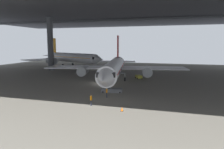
{
  "coord_description": "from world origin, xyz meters",
  "views": [
    {
      "loc": [
        15.14,
        -42.93,
        8.66
      ],
      "look_at": [
        2.99,
        -2.04,
        2.5
      ],
      "focal_mm": 33.74,
      "sensor_mm": 36.0,
      "label": 1
    }
  ],
  "objects_px": {
    "traffic_cone_orange": "(122,109)",
    "baggage_tug": "(139,77)",
    "boarding_stairs": "(112,88)",
    "crew_worker_by_stairs": "(107,92)",
    "airplane_distant": "(71,58)",
    "airplane_main": "(114,68)",
    "crew_worker_near_nose": "(91,99)"
  },
  "relations": [
    {
      "from": "airplane_distant",
      "to": "crew_worker_by_stairs",
      "type": "bearing_deg",
      "value": -56.17
    },
    {
      "from": "airplane_distant",
      "to": "baggage_tug",
      "type": "relative_size",
      "value": 13.38
    },
    {
      "from": "boarding_stairs",
      "to": "crew_worker_by_stairs",
      "type": "height_order",
      "value": "boarding_stairs"
    },
    {
      "from": "airplane_main",
      "to": "baggage_tug",
      "type": "xyz_separation_m",
      "value": [
        4.52,
        6.9,
        -2.84
      ]
    },
    {
      "from": "crew_worker_by_stairs",
      "to": "airplane_main",
      "type": "bearing_deg",
      "value": 101.02
    },
    {
      "from": "traffic_cone_orange",
      "to": "baggage_tug",
      "type": "distance_m",
      "value": 26.61
    },
    {
      "from": "crew_worker_by_stairs",
      "to": "baggage_tug",
      "type": "height_order",
      "value": "crew_worker_by_stairs"
    },
    {
      "from": "traffic_cone_orange",
      "to": "baggage_tug",
      "type": "height_order",
      "value": "baggage_tug"
    },
    {
      "from": "boarding_stairs",
      "to": "crew_worker_by_stairs",
      "type": "bearing_deg",
      "value": -86.3
    },
    {
      "from": "airplane_distant",
      "to": "baggage_tug",
      "type": "xyz_separation_m",
      "value": [
        31.03,
        -23.17,
        -2.87
      ]
    },
    {
      "from": "crew_worker_near_nose",
      "to": "crew_worker_by_stairs",
      "type": "relative_size",
      "value": 1.01
    },
    {
      "from": "airplane_main",
      "to": "boarding_stairs",
      "type": "distance_m",
      "value": 10.09
    },
    {
      "from": "crew_worker_by_stairs",
      "to": "crew_worker_near_nose",
      "type": "bearing_deg",
      "value": -97.74
    },
    {
      "from": "baggage_tug",
      "to": "crew_worker_by_stairs",
      "type": "bearing_deg",
      "value": -95.4
    },
    {
      "from": "airplane_distant",
      "to": "traffic_cone_orange",
      "type": "relative_size",
      "value": 55.87
    },
    {
      "from": "airplane_distant",
      "to": "airplane_main",
      "type": "bearing_deg",
      "value": -48.6
    },
    {
      "from": "baggage_tug",
      "to": "airplane_main",
      "type": "bearing_deg",
      "value": -123.23
    },
    {
      "from": "boarding_stairs",
      "to": "crew_worker_near_nose",
      "type": "height_order",
      "value": "boarding_stairs"
    },
    {
      "from": "airplane_distant",
      "to": "baggage_tug",
      "type": "bearing_deg",
      "value": -36.75
    },
    {
      "from": "airplane_main",
      "to": "crew_worker_by_stairs",
      "type": "distance_m",
      "value": 13.84
    },
    {
      "from": "crew_worker_near_nose",
      "to": "airplane_main",
      "type": "bearing_deg",
      "value": 95.91
    },
    {
      "from": "boarding_stairs",
      "to": "baggage_tug",
      "type": "relative_size",
      "value": 1.82
    },
    {
      "from": "crew_worker_near_nose",
      "to": "traffic_cone_orange",
      "type": "distance_m",
      "value": 4.98
    },
    {
      "from": "crew_worker_near_nose",
      "to": "crew_worker_by_stairs",
      "type": "height_order",
      "value": "crew_worker_near_nose"
    },
    {
      "from": "airplane_distant",
      "to": "baggage_tug",
      "type": "distance_m",
      "value": 38.83
    },
    {
      "from": "crew_worker_near_nose",
      "to": "crew_worker_by_stairs",
      "type": "xyz_separation_m",
      "value": [
        0.69,
        5.1,
        -0.01
      ]
    },
    {
      "from": "crew_worker_by_stairs",
      "to": "airplane_distant",
      "type": "bearing_deg",
      "value": 123.83
    },
    {
      "from": "traffic_cone_orange",
      "to": "crew_worker_by_stairs",
      "type": "bearing_deg",
      "value": 123.3
    },
    {
      "from": "boarding_stairs",
      "to": "crew_worker_by_stairs",
      "type": "distance_m",
      "value": 3.93
    },
    {
      "from": "baggage_tug",
      "to": "traffic_cone_orange",
      "type": "bearing_deg",
      "value": -85.28
    },
    {
      "from": "airplane_main",
      "to": "traffic_cone_orange",
      "type": "height_order",
      "value": "airplane_main"
    },
    {
      "from": "airplane_main",
      "to": "boarding_stairs",
      "type": "bearing_deg",
      "value": -76.03
    }
  ]
}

